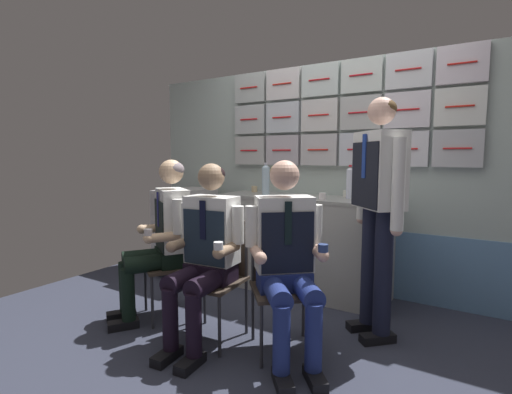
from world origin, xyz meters
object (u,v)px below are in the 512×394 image
object	(u,v)px
crew_member_left	(162,232)
crew_member_by_counter	(287,251)
water_bottle_blue_cap	(350,183)
coffee_cup_white	(322,196)
service_trolley	(186,228)
folding_chair_right	(218,265)
crew_member_right	(205,247)
crew_member_standing	(378,198)
folding_chair_left	(183,253)
folding_chair_by_counter	(281,272)

from	to	relation	value
crew_member_left	crew_member_by_counter	distance (m)	1.10
water_bottle_blue_cap	coffee_cup_white	xyz separation A→B (m)	(-0.18, -0.19, -0.11)
service_trolley	folding_chair_right	distance (m)	1.53
crew_member_right	crew_member_standing	size ratio (longest dim) A/B	0.74
water_bottle_blue_cap	folding_chair_left	bearing A→B (deg)	-134.39
crew_member_standing	folding_chair_right	bearing A→B (deg)	-150.06
folding_chair_by_counter	crew_member_standing	xyz separation A→B (m)	(0.51, 0.45, 0.49)
folding_chair_right	crew_member_right	bearing A→B (deg)	-84.56
folding_chair_left	crew_member_by_counter	world-z (taller)	crew_member_by_counter
service_trolley	folding_chair_left	distance (m)	1.12
folding_chair_by_counter	coffee_cup_white	distance (m)	0.98
folding_chair_left	crew_member_standing	world-z (taller)	crew_member_standing
crew_member_left	coffee_cup_white	xyz separation A→B (m)	(0.93, 0.98, 0.25)
crew_member_left	folding_chair_by_counter	world-z (taller)	crew_member_left
folding_chair_right	folding_chair_by_counter	bearing A→B (deg)	12.33
folding_chair_right	crew_member_by_counter	size ratio (longest dim) A/B	0.66
crew_member_left	service_trolley	bearing A→B (deg)	123.90
crew_member_right	crew_member_standing	xyz separation A→B (m)	(0.95, 0.71, 0.32)
folding_chair_by_counter	crew_member_by_counter	bearing A→B (deg)	-49.31
folding_chair_left	folding_chair_right	bearing A→B (deg)	-15.32
folding_chair_by_counter	crew_member_by_counter	distance (m)	0.24
folding_chair_left	crew_member_standing	bearing A→B (deg)	16.88
folding_chair_left	crew_member_right	distance (m)	0.57
folding_chair_right	water_bottle_blue_cap	world-z (taller)	water_bottle_blue_cap
service_trolley	water_bottle_blue_cap	xyz separation A→B (m)	(1.76, 0.20, 0.55)
crew_member_right	folding_chair_by_counter	distance (m)	0.54
crew_member_standing	coffee_cup_white	world-z (taller)	crew_member_standing
folding_chair_right	crew_member_standing	size ratio (longest dim) A/B	0.49
service_trolley	folding_chair_left	size ratio (longest dim) A/B	1.12
service_trolley	crew_member_left	xyz separation A→B (m)	(0.65, -0.97, 0.19)
crew_member_right	coffee_cup_white	xyz separation A→B (m)	(0.37, 1.14, 0.27)
coffee_cup_white	crew_member_right	bearing A→B (deg)	-107.96
crew_member_left	folding_chair_right	bearing A→B (deg)	0.84
crew_member_right	crew_member_standing	world-z (taller)	crew_member_standing
crew_member_left	crew_member_right	bearing A→B (deg)	-15.26
folding_chair_left	crew_member_left	bearing A→B (deg)	-123.73
folding_chair_by_counter	water_bottle_blue_cap	distance (m)	1.20
service_trolley	folding_chair_right	size ratio (longest dim) A/B	1.12
folding_chair_right	folding_chair_left	bearing A→B (deg)	164.68
service_trolley	coffee_cup_white	world-z (taller)	coffee_cup_white
folding_chair_right	folding_chair_by_counter	xyz separation A→B (m)	(0.45, 0.10, 0.00)
folding_chair_right	water_bottle_blue_cap	size ratio (longest dim) A/B	2.78
crew_member_standing	coffee_cup_white	bearing A→B (deg)	143.82
folding_chair_by_counter	crew_member_by_counter	world-z (taller)	crew_member_by_counter
crew_member_right	folding_chair_right	bearing A→B (deg)	95.44
folding_chair_by_counter	water_bottle_blue_cap	world-z (taller)	water_bottle_blue_cap
crew_member_standing	water_bottle_blue_cap	size ratio (longest dim) A/B	5.63
folding_chair_left	coffee_cup_white	size ratio (longest dim) A/B	13.59
water_bottle_blue_cap	coffee_cup_white	bearing A→B (deg)	-133.86
folding_chair_left	water_bottle_blue_cap	xyz separation A→B (m)	(1.02, 1.04, 0.54)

